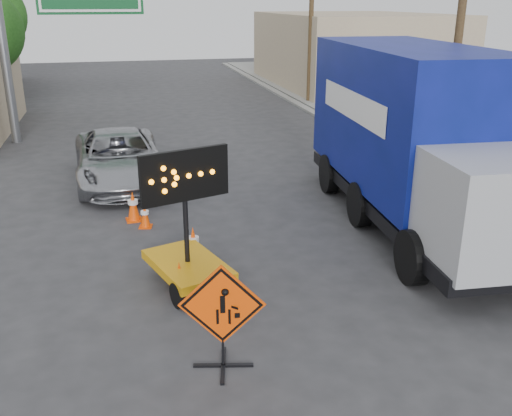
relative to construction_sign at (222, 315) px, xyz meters
name	(u,v)px	position (x,y,z in m)	size (l,w,h in m)	color
ground	(316,403)	(1.14, -1.18, -0.94)	(100.00, 100.00, 0.00)	#2D2D30
curb_right	(360,139)	(8.34, 13.82, -0.88)	(0.40, 60.00, 0.12)	gray
sidewalk_right	(411,135)	(10.64, 13.82, -0.86)	(4.00, 60.00, 0.15)	gray
building_right_far	(352,50)	(14.14, 28.82, 1.36)	(10.00, 14.00, 4.60)	tan
highway_gantry	(55,10)	(-3.29, 16.77, 4.13)	(6.18, 0.38, 6.90)	slate
utility_pole_near	(460,26)	(9.14, 8.82, 3.74)	(1.80, 0.26, 9.00)	#4F3D22
utility_pole_far	(311,15)	(9.14, 22.82, 3.74)	(1.80, 0.26, 9.00)	#4F3D22
construction_sign	(222,315)	(0.00, 0.00, 0.00)	(1.32, 0.94, 1.78)	black
arrow_board	(187,256)	(-0.18, 2.86, -0.30)	(1.75, 2.27, 2.84)	orange
pickup_truck	(120,158)	(-1.35, 10.31, -0.15)	(2.63, 5.71, 1.59)	#A0A1A7
box_truck	(414,148)	(5.79, 4.95, 1.06)	(3.51, 9.46, 4.41)	black
cone_a	(180,277)	(-0.38, 2.58, -0.60)	(0.37, 0.37, 0.68)	#F64605
cone_b	(193,244)	(0.09, 4.01, -0.54)	(0.42, 0.42, 0.79)	#F64605
cone_c	(145,216)	(-0.84, 6.25, -0.63)	(0.37, 0.37, 0.63)	#F64605
cone_d	(133,206)	(-1.10, 6.80, -0.54)	(0.44, 0.44, 0.80)	#F64605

